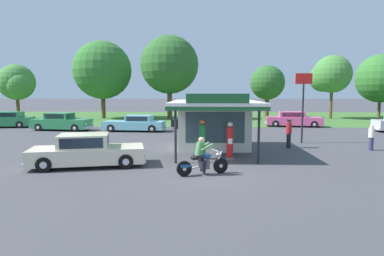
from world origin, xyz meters
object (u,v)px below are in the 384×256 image
at_px(parked_car_back_row_right, 200,122).
at_px(bystander_leaning_by_kiosk, 289,132).
at_px(motorcycle_with_rider, 202,159).
at_px(parked_car_back_row_centre, 135,124).
at_px(roadside_pole_sign, 303,96).
at_px(parked_car_back_row_centre_right, 5,120).
at_px(parked_car_back_row_centre_left, 293,120).
at_px(gas_pump_offside, 230,142).
at_px(bystander_admiring_sedan, 371,137).
at_px(featured_classic_sedan, 87,152).
at_px(gas_pump_nearside, 202,141).
at_px(parked_car_back_row_far_left, 62,122).

xyz_separation_m(parked_car_back_row_right, bystander_leaning_by_kiosk, (5.52, -10.55, 0.32)).
bearing_deg(parked_car_back_row_right, motorcycle_with_rider, -89.20).
xyz_separation_m(parked_car_back_row_centre, roadside_pole_sign, (12.62, -6.22, 2.54)).
relative_size(parked_car_back_row_centre, roadside_pole_sign, 1.20).
xyz_separation_m(parked_car_back_row_centre_right, parked_car_back_row_right, (18.93, -0.32, -0.06)).
bearing_deg(parked_car_back_row_centre, parked_car_back_row_centre_left, 16.52).
xyz_separation_m(gas_pump_offside, motorcycle_with_rider, (-1.41, -3.25, -0.22)).
bearing_deg(bystander_admiring_sedan, motorcycle_with_rider, -148.26).
bearing_deg(bystander_leaning_by_kiosk, featured_classic_sedan, -153.11).
bearing_deg(parked_car_back_row_right, featured_classic_sedan, -107.69).
bearing_deg(parked_car_back_row_centre, gas_pump_offside, -58.09).
height_order(gas_pump_offside, parked_car_back_row_centre, gas_pump_offside).
bearing_deg(gas_pump_nearside, parked_car_back_row_centre_right, 143.04).
bearing_deg(gas_pump_offside, bystander_leaning_by_kiosk, 42.50).
xyz_separation_m(parked_car_back_row_centre_right, bystander_admiring_sedan, (29.11, -11.53, 0.09)).
height_order(parked_car_back_row_centre, bystander_admiring_sedan, bystander_admiring_sedan).
height_order(featured_classic_sedan, bystander_leaning_by_kiosk, bystander_leaning_by_kiosk).
bearing_deg(parked_car_back_row_far_left, featured_classic_sedan, -62.45).
relative_size(motorcycle_with_rider, parked_car_back_row_right, 0.38).
bearing_deg(parked_car_back_row_centre, parked_car_back_row_far_left, 175.84).
relative_size(motorcycle_with_rider, parked_car_back_row_centre_right, 0.38).
relative_size(motorcycle_with_rider, parked_car_back_row_far_left, 0.39).
distance_m(gas_pump_offside, motorcycle_with_rider, 3.54).
xyz_separation_m(gas_pump_nearside, roadside_pole_sign, (6.67, 5.58, 2.25)).
bearing_deg(parked_car_back_row_far_left, parked_car_back_row_right, 8.29).
xyz_separation_m(motorcycle_with_rider, parked_car_back_row_centre_right, (-19.17, 17.67, 0.05)).
xyz_separation_m(motorcycle_with_rider, bystander_leaning_by_kiosk, (5.28, 6.80, 0.31)).
relative_size(featured_classic_sedan, bystander_admiring_sedan, 3.64).
bearing_deg(roadside_pole_sign, parked_car_back_row_right, 129.05).
bearing_deg(parked_car_back_row_centre_left, gas_pump_nearside, -118.85).
distance_m(gas_pump_offside, parked_car_back_row_right, 14.20).
distance_m(parked_car_back_row_centre, bystander_admiring_sedan, 18.20).
height_order(gas_pump_offside, parked_car_back_row_right, gas_pump_offside).
height_order(gas_pump_offside, parked_car_back_row_centre_right, gas_pump_offside).
xyz_separation_m(featured_classic_sedan, parked_car_back_row_centre, (-0.62, 13.63, -0.03)).
height_order(parked_car_back_row_far_left, roadside_pole_sign, roadside_pole_sign).
height_order(parked_car_back_row_centre_left, parked_car_back_row_right, parked_car_back_row_centre_left).
distance_m(gas_pump_nearside, bystander_leaning_by_kiosk, 6.37).
relative_size(parked_car_back_row_centre_left, bystander_admiring_sedan, 3.73).
xyz_separation_m(gas_pump_offside, parked_car_back_row_right, (-1.65, 14.11, -0.23)).
relative_size(gas_pump_nearside, bystander_leaning_by_kiosk, 1.14).
bearing_deg(roadside_pole_sign, bystander_leaning_by_kiosk, -124.37).
height_order(parked_car_back_row_right, roadside_pole_sign, roadside_pole_sign).
relative_size(parked_car_back_row_centre_left, bystander_leaning_by_kiosk, 3.17).
bearing_deg(motorcycle_with_rider, parked_car_back_row_centre_right, 137.33).
bearing_deg(gas_pump_nearside, motorcycle_with_rider, -89.98).
relative_size(featured_classic_sedan, bystander_leaning_by_kiosk, 3.10).
bearing_deg(parked_car_back_row_centre_right, parked_car_back_row_centre, -11.22).
relative_size(parked_car_back_row_centre_right, parked_car_back_row_centre, 1.00).
height_order(motorcycle_with_rider, parked_car_back_row_centre_left, motorcycle_with_rider).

